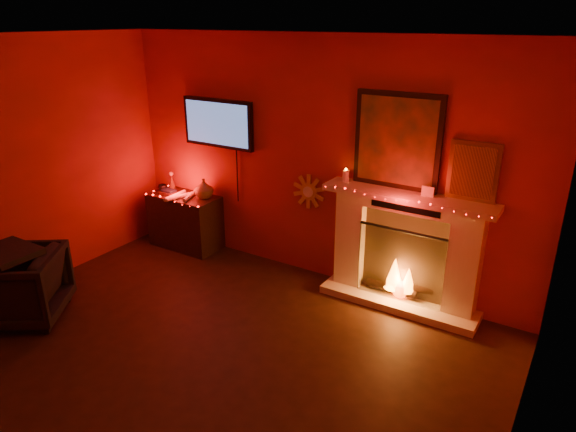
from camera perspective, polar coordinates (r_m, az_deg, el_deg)
name	(u,v)px	position (r m, az deg, el deg)	size (l,w,h in m)	color
room	(143,240)	(3.82, -15.79, -2.54)	(5.00, 5.00, 5.00)	black
fireplace	(405,239)	(5.37, 12.87, -2.54)	(1.72, 0.40, 2.18)	beige
tv	(218,123)	(6.30, -7.79, 10.15)	(1.00, 0.07, 1.24)	black
sunburst_clock	(309,192)	(5.80, 2.30, 2.73)	(0.40, 0.03, 0.40)	gold
console_table	(186,219)	(6.81, -11.28, -0.32)	(0.92, 0.53, 0.95)	black
armchair	(20,286)	(5.76, -27.63, -6.93)	(0.77, 0.79, 0.72)	black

